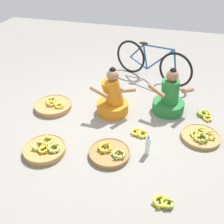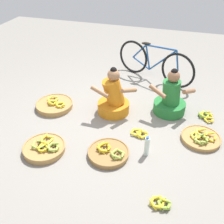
{
  "view_description": "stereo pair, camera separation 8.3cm",
  "coord_description": "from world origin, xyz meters",
  "px_view_note": "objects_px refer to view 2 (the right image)",
  "views": [
    {
      "loc": [
        0.82,
        -3.18,
        2.49
      ],
      "look_at": [
        0.0,
        -0.2,
        0.35
      ],
      "focal_mm": 42.13,
      "sensor_mm": 36.0,
      "label": 1
    },
    {
      "loc": [
        0.9,
        -3.16,
        2.49
      ],
      "look_at": [
        0.0,
        -0.2,
        0.35
      ],
      "focal_mm": 42.13,
      "sensor_mm": 36.0,
      "label": 2
    }
  ],
  "objects_px": {
    "banana_basket_back_left": "(109,153)",
    "loose_bananas_mid_left": "(140,133)",
    "banana_basket_near_vendor": "(44,148)",
    "water_bottle": "(147,146)",
    "loose_bananas_back_right": "(206,116)",
    "vendor_woman_behind": "(170,99)",
    "bicycle_leaning": "(154,63)",
    "loose_bananas_mid_right": "(161,203)",
    "banana_basket_back_center": "(201,138)",
    "banana_basket_front_left": "(54,105)",
    "vendor_woman_front": "(113,99)"
  },
  "relations": [
    {
      "from": "loose_bananas_mid_left",
      "to": "loose_bananas_back_right",
      "type": "bearing_deg",
      "value": 38.6
    },
    {
      "from": "banana_basket_back_center",
      "to": "banana_basket_back_left",
      "type": "xyz_separation_m",
      "value": [
        -1.18,
        -0.68,
        0.0
      ]
    },
    {
      "from": "bicycle_leaning",
      "to": "loose_bananas_mid_right",
      "type": "distance_m",
      "value": 3.01
    },
    {
      "from": "vendor_woman_behind",
      "to": "banana_basket_back_center",
      "type": "xyz_separation_m",
      "value": [
        0.53,
        -0.59,
        -0.21
      ]
    },
    {
      "from": "loose_bananas_mid_right",
      "to": "loose_bananas_mid_left",
      "type": "height_order",
      "value": "loose_bananas_mid_left"
    },
    {
      "from": "vendor_woman_behind",
      "to": "bicycle_leaning",
      "type": "height_order",
      "value": "vendor_woman_behind"
    },
    {
      "from": "banana_basket_back_center",
      "to": "water_bottle",
      "type": "height_order",
      "value": "water_bottle"
    },
    {
      "from": "loose_bananas_mid_right",
      "to": "water_bottle",
      "type": "bearing_deg",
      "value": 111.99
    },
    {
      "from": "loose_bananas_mid_right",
      "to": "bicycle_leaning",
      "type": "bearing_deg",
      "value": 101.17
    },
    {
      "from": "banana_basket_front_left",
      "to": "banana_basket_back_center",
      "type": "height_order",
      "value": "banana_basket_front_left"
    },
    {
      "from": "banana_basket_back_center",
      "to": "water_bottle",
      "type": "xyz_separation_m",
      "value": [
        -0.7,
        -0.52,
        0.1
      ]
    },
    {
      "from": "banana_basket_back_left",
      "to": "loose_bananas_back_right",
      "type": "distance_m",
      "value": 1.78
    },
    {
      "from": "loose_bananas_mid_right",
      "to": "water_bottle",
      "type": "relative_size",
      "value": 0.89
    },
    {
      "from": "bicycle_leaning",
      "to": "loose_bananas_back_right",
      "type": "xyz_separation_m",
      "value": [
        1.04,
        -1.08,
        -0.33
      ]
    },
    {
      "from": "vendor_woman_front",
      "to": "loose_bananas_mid_left",
      "type": "xyz_separation_m",
      "value": [
        0.54,
        -0.46,
        -0.23
      ]
    },
    {
      "from": "vendor_woman_behind",
      "to": "banana_basket_front_left",
      "type": "relative_size",
      "value": 1.25
    },
    {
      "from": "loose_bananas_mid_left",
      "to": "vendor_woman_behind",
      "type": "bearing_deg",
      "value": 65.26
    },
    {
      "from": "vendor_woman_behind",
      "to": "loose_bananas_mid_right",
      "type": "relative_size",
      "value": 2.89
    },
    {
      "from": "loose_bananas_mid_right",
      "to": "loose_bananas_back_right",
      "type": "height_order",
      "value": "loose_bananas_back_right"
    },
    {
      "from": "banana_basket_front_left",
      "to": "vendor_woman_front",
      "type": "bearing_deg",
      "value": 9.01
    },
    {
      "from": "loose_bananas_mid_left",
      "to": "banana_basket_back_center",
      "type": "bearing_deg",
      "value": 9.33
    },
    {
      "from": "vendor_woman_front",
      "to": "loose_bananas_mid_left",
      "type": "relative_size",
      "value": 2.86
    },
    {
      "from": "vendor_woman_front",
      "to": "loose_bananas_mid_right",
      "type": "height_order",
      "value": "vendor_woman_front"
    },
    {
      "from": "banana_basket_back_left",
      "to": "loose_bananas_mid_right",
      "type": "xyz_separation_m",
      "value": [
        0.78,
        -0.58,
        -0.01
      ]
    },
    {
      "from": "water_bottle",
      "to": "banana_basket_front_left",
      "type": "bearing_deg",
      "value": 158.34
    },
    {
      "from": "vendor_woman_behind",
      "to": "bicycle_leaning",
      "type": "distance_m",
      "value": 1.18
    },
    {
      "from": "vendor_woman_behind",
      "to": "loose_bananas_mid_right",
      "type": "xyz_separation_m",
      "value": [
        0.13,
        -1.85,
        -0.22
      ]
    },
    {
      "from": "banana_basket_near_vendor",
      "to": "loose_bananas_mid_left",
      "type": "distance_m",
      "value": 1.37
    },
    {
      "from": "banana_basket_back_left",
      "to": "loose_bananas_back_right",
      "type": "xyz_separation_m",
      "value": [
        1.24,
        1.28,
        -0.02
      ]
    },
    {
      "from": "banana_basket_back_center",
      "to": "loose_bananas_back_right",
      "type": "height_order",
      "value": "banana_basket_back_center"
    },
    {
      "from": "banana_basket_front_left",
      "to": "loose_bananas_mid_left",
      "type": "height_order",
      "value": "banana_basket_front_left"
    },
    {
      "from": "loose_bananas_mid_right",
      "to": "banana_basket_near_vendor",
      "type": "bearing_deg",
      "value": 166.04
    },
    {
      "from": "vendor_woman_front",
      "to": "water_bottle",
      "type": "distance_m",
      "value": 1.11
    },
    {
      "from": "banana_basket_back_left",
      "to": "loose_bananas_back_right",
      "type": "relative_size",
      "value": 1.77
    },
    {
      "from": "bicycle_leaning",
      "to": "banana_basket_back_left",
      "type": "bearing_deg",
      "value": -94.87
    },
    {
      "from": "banana_basket_back_center",
      "to": "loose_bananas_back_right",
      "type": "bearing_deg",
      "value": 83.85
    },
    {
      "from": "banana_basket_near_vendor",
      "to": "bicycle_leaning",
      "type": "bearing_deg",
      "value": 67.17
    },
    {
      "from": "banana_basket_front_left",
      "to": "loose_bananas_mid_left",
      "type": "distance_m",
      "value": 1.57
    },
    {
      "from": "banana_basket_back_left",
      "to": "loose_bananas_mid_left",
      "type": "distance_m",
      "value": 0.62
    },
    {
      "from": "vendor_woman_behind",
      "to": "bicycle_leaning",
      "type": "relative_size",
      "value": 0.49
    },
    {
      "from": "vendor_woman_front",
      "to": "banana_basket_back_left",
      "type": "relative_size",
      "value": 1.44
    },
    {
      "from": "banana_basket_near_vendor",
      "to": "loose_bananas_back_right",
      "type": "height_order",
      "value": "banana_basket_near_vendor"
    },
    {
      "from": "banana_basket_near_vendor",
      "to": "banana_basket_back_center",
      "type": "bearing_deg",
      "value": 22.63
    },
    {
      "from": "banana_basket_back_left",
      "to": "loose_bananas_mid_left",
      "type": "height_order",
      "value": "banana_basket_back_left"
    },
    {
      "from": "banana_basket_back_left",
      "to": "water_bottle",
      "type": "xyz_separation_m",
      "value": [
        0.48,
        0.16,
        0.1
      ]
    },
    {
      "from": "banana_basket_back_left",
      "to": "water_bottle",
      "type": "height_order",
      "value": "water_bottle"
    },
    {
      "from": "banana_basket_near_vendor",
      "to": "water_bottle",
      "type": "distance_m",
      "value": 1.39
    },
    {
      "from": "vendor_woman_behind",
      "to": "vendor_woman_front",
      "type": "bearing_deg",
      "value": -162.91
    },
    {
      "from": "bicycle_leaning",
      "to": "banana_basket_near_vendor",
      "type": "height_order",
      "value": "bicycle_leaning"
    },
    {
      "from": "banana_basket_front_left",
      "to": "banana_basket_near_vendor",
      "type": "height_order",
      "value": "banana_basket_front_left"
    }
  ]
}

